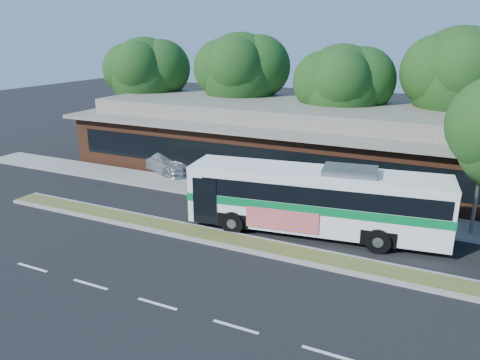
{
  "coord_description": "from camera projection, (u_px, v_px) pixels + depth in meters",
  "views": [
    {
      "loc": [
        8.66,
        -16.38,
        8.88
      ],
      "look_at": [
        -0.86,
        3.3,
        2.0
      ],
      "focal_mm": 35.0,
      "sensor_mm": 36.0,
      "label": 1
    }
  ],
  "objects": [
    {
      "name": "ground",
      "position": [
        225.0,
        247.0,
        20.33
      ],
      "size": [
        120.0,
        120.0,
        0.0
      ],
      "primitive_type": "plane",
      "color": "black",
      "rests_on": "ground"
    },
    {
      "name": "median_strip",
      "position": [
        231.0,
        240.0,
        20.82
      ],
      "size": [
        26.0,
        1.1,
        0.15
      ],
      "primitive_type": "cube",
      "color": "#515A26",
      "rests_on": "ground"
    },
    {
      "name": "sidewalk",
      "position": [
        278.0,
        200.0,
        25.81
      ],
      "size": [
        44.0,
        2.6,
        0.12
      ],
      "primitive_type": "cube",
      "color": "gray",
      "rests_on": "ground"
    },
    {
      "name": "parking_lot",
      "position": [
        80.0,
        152.0,
        36.39
      ],
      "size": [
        14.0,
        12.0,
        0.01
      ],
      "primitive_type": "cube",
      "color": "black",
      "rests_on": "ground"
    },
    {
      "name": "plaza_building",
      "position": [
        316.0,
        140.0,
        30.84
      ],
      "size": [
        33.2,
        11.2,
        4.45
      ],
      "color": "#5C301C",
      "rests_on": "ground"
    },
    {
      "name": "tree_bg_a",
      "position": [
        151.0,
        72.0,
        37.62
      ],
      "size": [
        6.47,
        5.8,
        8.63
      ],
      "color": "black",
      "rests_on": "ground"
    },
    {
      "name": "tree_bg_b",
      "position": [
        246.0,
        71.0,
        35.07
      ],
      "size": [
        6.69,
        6.0,
        9.0
      ],
      "color": "black",
      "rests_on": "ground"
    },
    {
      "name": "tree_bg_c",
      "position": [
        348.0,
        85.0,
        31.06
      ],
      "size": [
        6.24,
        5.6,
        8.26
      ],
      "color": "black",
      "rests_on": "ground"
    },
    {
      "name": "tree_bg_d",
      "position": [
        467.0,
        75.0,
        28.76
      ],
      "size": [
        6.91,
        6.2,
        9.37
      ],
      "color": "black",
      "rests_on": "ground"
    },
    {
      "name": "transit_bus",
      "position": [
        317.0,
        196.0,
        21.21
      ],
      "size": [
        11.88,
        4.08,
        3.27
      ],
      "rotation": [
        0.0,
        0.0,
        0.14
      ],
      "color": "white",
      "rests_on": "ground"
    },
    {
      "name": "sedan",
      "position": [
        165.0,
        160.0,
        31.22
      ],
      "size": [
        5.71,
        3.98,
        1.54
      ],
      "primitive_type": "imported",
      "rotation": [
        0.0,
        0.0,
        1.19
      ],
      "color": "silver",
      "rests_on": "ground"
    }
  ]
}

